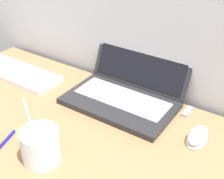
# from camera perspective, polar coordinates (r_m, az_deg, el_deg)

# --- Properties ---
(laptop) EXTENTS (0.37, 0.31, 0.24)m
(laptop) POSITION_cam_1_polar(r_m,az_deg,el_deg) (1.07, 3.12, 1.14)
(laptop) COLOR #232326
(laptop) RESTS_ON desk
(drink_cup) EXTENTS (0.10, 0.10, 0.19)m
(drink_cup) POSITION_cam_1_polar(r_m,az_deg,el_deg) (0.84, -12.96, -9.90)
(drink_cup) COLOR white
(drink_cup) RESTS_ON desk
(computer_mouse) EXTENTS (0.05, 0.10, 0.04)m
(computer_mouse) POSITION_cam_1_polar(r_m,az_deg,el_deg) (0.93, 15.37, -8.23)
(computer_mouse) COLOR white
(computer_mouse) RESTS_ON desk
(external_keyboard) EXTENTS (0.37, 0.13, 0.02)m
(external_keyboard) POSITION_cam_1_polar(r_m,az_deg,el_deg) (1.28, -16.99, 2.90)
(external_keyboard) COLOR silver
(external_keyboard) RESTS_ON desk
(usb_stick) EXTENTS (0.02, 0.06, 0.01)m
(usb_stick) POSITION_cam_1_polar(r_m,az_deg,el_deg) (1.05, 13.62, -3.91)
(usb_stick) COLOR #99999E
(usb_stick) RESTS_ON desk
(pen) EXTENTS (0.05, 0.13, 0.01)m
(pen) POSITION_cam_1_polar(r_m,az_deg,el_deg) (0.94, -19.65, -9.65)
(pen) COLOR #191999
(pen) RESTS_ON desk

